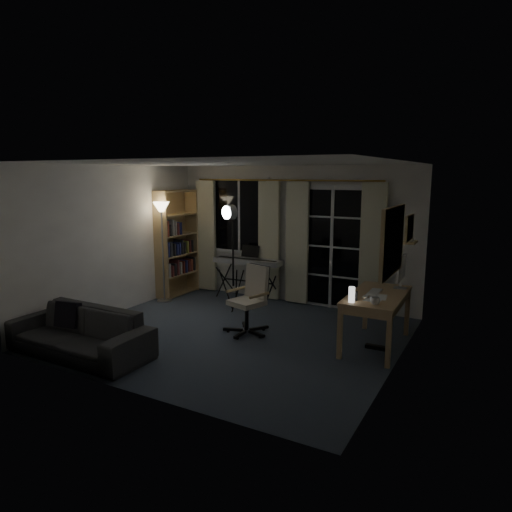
{
  "coord_description": "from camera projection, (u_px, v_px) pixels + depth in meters",
  "views": [
    {
      "loc": [
        3.26,
        -5.28,
        2.26
      ],
      "look_at": [
        0.18,
        0.35,
        1.1
      ],
      "focal_mm": 32.0,
      "sensor_mm": 36.0,
      "label": 1
    }
  ],
  "objects": [
    {
      "name": "desk_clutter",
      "position": [
        368.0,
        309.0,
        5.81
      ],
      "size": [
        0.41,
        0.81,
        0.9
      ],
      "rotation": [
        0.0,
        0.0,
        0.02
      ],
      "color": "white",
      "rests_on": "desk"
    },
    {
      "name": "wall_mirror",
      "position": [
        392.0,
        241.0,
        4.87
      ],
      "size": [
        0.04,
        0.94,
        0.74
      ],
      "color": "tan",
      "rests_on": "floor"
    },
    {
      "name": "keyboard_piano",
      "position": [
        248.0,
        262.0,
        8.18
      ],
      "size": [
        1.28,
        0.66,
        0.92
      ],
      "rotation": [
        0.0,
        0.0,
        0.05
      ],
      "color": "black",
      "rests_on": "floor"
    },
    {
      "name": "wall_shelf",
      "position": [
        410.0,
        238.0,
        6.13
      ],
      "size": [
        0.16,
        0.3,
        0.18
      ],
      "color": "tan",
      "rests_on": "floor"
    },
    {
      "name": "framed_print",
      "position": [
        409.0,
        228.0,
        5.64
      ],
      "size": [
        0.03,
        0.42,
        0.32
      ],
      "color": "tan",
      "rests_on": "floor"
    },
    {
      "name": "desk",
      "position": [
        377.0,
        301.0,
        5.96
      ],
      "size": [
        0.69,
        1.35,
        0.71
      ],
      "rotation": [
        0.0,
        0.0,
        0.02
      ],
      "color": "tan",
      "rests_on": "floor"
    },
    {
      "name": "torchiere_lamp",
      "position": [
        162.0,
        222.0,
        7.94
      ],
      "size": [
        0.33,
        0.33,
        1.78
      ],
      "rotation": [
        0.0,
        0.0,
        -0.19
      ],
      "color": "#B2B2B7",
      "rests_on": "floor"
    },
    {
      "name": "studio_light",
      "position": [
        230.0,
        225.0,
        7.43
      ],
      "size": [
        0.41,
        0.41,
        1.8
      ],
      "rotation": [
        0.0,
        0.0,
        -0.4
      ],
      "color": "black",
      "rests_on": "floor"
    },
    {
      "name": "bookshelf",
      "position": [
        175.0,
        246.0,
        8.53
      ],
      "size": [
        0.33,
        0.92,
        1.96
      ],
      "rotation": [
        0.0,
        0.0,
        -0.02
      ],
      "color": "tan",
      "rests_on": "floor"
    },
    {
      "name": "curtains",
      "position": [
        282.0,
        241.0,
        7.99
      ],
      "size": [
        3.6,
        0.07,
        2.13
      ],
      "color": "gold",
      "rests_on": "floor"
    },
    {
      "name": "french_door",
      "position": [
        332.0,
        248.0,
        7.66
      ],
      "size": [
        1.32,
        0.09,
        2.11
      ],
      "color": "white",
      "rests_on": "floor"
    },
    {
      "name": "floor",
      "position": [
        233.0,
        335.0,
        6.5
      ],
      "size": [
        4.5,
        4.0,
        0.02
      ],
      "primitive_type": "cube",
      "color": "#363F4F",
      "rests_on": "ground"
    },
    {
      "name": "mug",
      "position": [
        375.0,
        300.0,
        5.46
      ],
      "size": [
        0.12,
        0.09,
        0.12
      ],
      "primitive_type": "imported",
      "rotation": [
        0.0,
        0.0,
        0.02
      ],
      "color": "silver",
      "rests_on": "desk"
    },
    {
      "name": "monitor",
      "position": [
        401.0,
        269.0,
        6.19
      ],
      "size": [
        0.17,
        0.51,
        0.45
      ],
      "rotation": [
        0.0,
        0.0,
        0.02
      ],
      "color": "silver",
      "rests_on": "desk"
    },
    {
      "name": "office_chair",
      "position": [
        252.0,
        293.0,
        6.54
      ],
      "size": [
        0.67,
        0.67,
        0.97
      ],
      "rotation": [
        0.0,
        0.0,
        -0.29
      ],
      "color": "black",
      "rests_on": "floor"
    },
    {
      "name": "window",
      "position": [
        240.0,
        215.0,
        8.43
      ],
      "size": [
        1.2,
        0.08,
        1.4
      ],
      "color": "white",
      "rests_on": "floor"
    },
    {
      "name": "sofa",
      "position": [
        77.0,
        325.0,
        5.73
      ],
      "size": [
        1.97,
        0.58,
        0.77
      ],
      "rotation": [
        0.0,
        0.0,
        0.0
      ],
      "color": "#28292B",
      "rests_on": "floor"
    }
  ]
}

